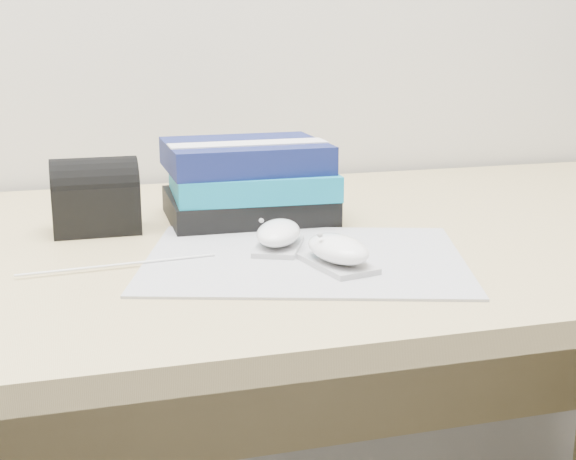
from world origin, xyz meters
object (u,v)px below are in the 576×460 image
object	(u,v)px
mouse_front	(338,251)
pouch	(95,196)
book_stack	(248,181)
mouse_rear	(278,235)
desk	(292,370)

from	to	relation	value
mouse_front	pouch	distance (m)	0.37
book_stack	pouch	world-z (taller)	book_stack
mouse_rear	book_stack	distance (m)	0.18
book_stack	pouch	distance (m)	0.22
pouch	mouse_rear	bearing A→B (deg)	-37.57
desk	mouse_rear	world-z (taller)	mouse_rear
desk	book_stack	xyz separation A→B (m)	(-0.06, 0.03, 0.29)
desk	pouch	world-z (taller)	pouch
desk	book_stack	size ratio (longest dim) A/B	6.63
mouse_rear	book_stack	xyz separation A→B (m)	(0.00, 0.18, 0.04)
desk	book_stack	world-z (taller)	book_stack
desk	mouse_front	xyz separation A→B (m)	(-0.01, -0.24, 0.26)
desk	pouch	xyz separation A→B (m)	(-0.28, 0.02, 0.28)
desk	pouch	distance (m)	0.40
mouse_rear	mouse_front	bearing A→B (deg)	-63.62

